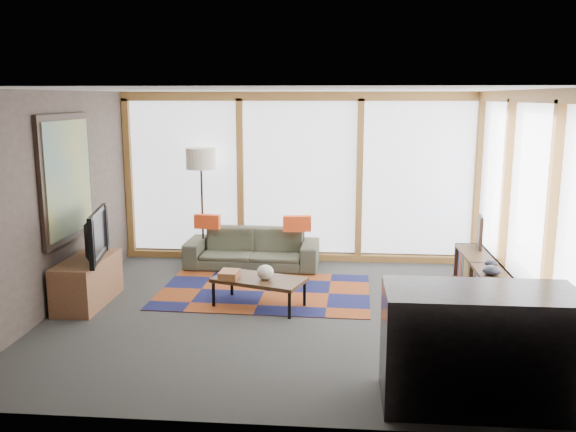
# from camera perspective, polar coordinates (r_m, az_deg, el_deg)

# --- Properties ---
(ground) EXTENTS (5.50, 5.50, 0.00)m
(ground) POSITION_cam_1_polar(r_m,az_deg,el_deg) (7.31, -0.27, -9.10)
(ground) COLOR #292927
(ground) RESTS_ON ground
(room_envelope) EXTENTS (5.52, 5.02, 2.62)m
(room_envelope) POSITION_cam_1_polar(r_m,az_deg,el_deg) (7.46, 3.90, 3.50)
(room_envelope) COLOR #3B322B
(room_envelope) RESTS_ON ground
(rug) EXTENTS (2.79, 1.84, 0.01)m
(rug) POSITION_cam_1_polar(r_m,az_deg,el_deg) (8.08, -2.22, -7.07)
(rug) COLOR maroon
(rug) RESTS_ON ground
(sofa) EXTENTS (1.99, 0.82, 0.57)m
(sofa) POSITION_cam_1_polar(r_m,az_deg,el_deg) (9.15, -3.35, -3.06)
(sofa) COLOR #343427
(sofa) RESTS_ON ground
(pillow_left) EXTENTS (0.40, 0.15, 0.21)m
(pillow_left) POSITION_cam_1_polar(r_m,az_deg,el_deg) (9.23, -7.56, -0.52)
(pillow_left) COLOR red
(pillow_left) RESTS_ON sofa
(pillow_right) EXTENTS (0.43, 0.17, 0.23)m
(pillow_right) POSITION_cam_1_polar(r_m,az_deg,el_deg) (8.97, 0.84, -0.71)
(pillow_right) COLOR red
(pillow_right) RESTS_ON sofa
(floor_lamp) EXTENTS (0.45, 0.45, 1.77)m
(floor_lamp) POSITION_cam_1_polar(r_m,az_deg,el_deg) (9.30, -8.03, 0.86)
(floor_lamp) COLOR black
(floor_lamp) RESTS_ON ground
(coffee_table) EXTENTS (1.20, 0.86, 0.36)m
(coffee_table) POSITION_cam_1_polar(r_m,az_deg,el_deg) (7.48, -2.72, -7.16)
(coffee_table) COLOR black
(coffee_table) RESTS_ON ground
(book_stack) EXTENTS (0.24, 0.29, 0.09)m
(book_stack) POSITION_cam_1_polar(r_m,az_deg,el_deg) (7.44, -5.51, -5.48)
(book_stack) COLOR brown
(book_stack) RESTS_ON coffee_table
(vase) EXTENTS (0.24, 0.24, 0.18)m
(vase) POSITION_cam_1_polar(r_m,az_deg,el_deg) (7.36, -2.14, -5.27)
(vase) COLOR beige
(vase) RESTS_ON coffee_table
(bookshelf) EXTENTS (0.37, 2.02, 0.51)m
(bookshelf) POSITION_cam_1_polar(r_m,az_deg,el_deg) (8.02, 17.83, -5.90)
(bookshelf) COLOR black
(bookshelf) RESTS_ON ground
(bowl_a) EXTENTS (0.26, 0.26, 0.11)m
(bowl_a) POSITION_cam_1_polar(r_m,az_deg,el_deg) (7.42, 18.52, -4.84)
(bowl_a) COLOR black
(bowl_a) RESTS_ON bookshelf
(bowl_b) EXTENTS (0.19, 0.19, 0.08)m
(bowl_b) POSITION_cam_1_polar(r_m,az_deg,el_deg) (7.79, 18.49, -4.20)
(bowl_b) COLOR black
(bowl_b) RESTS_ON bookshelf
(shelf_picture) EXTENTS (0.08, 0.34, 0.44)m
(shelf_picture) POSITION_cam_1_polar(r_m,az_deg,el_deg) (8.62, 17.51, -1.46)
(shelf_picture) COLOR black
(shelf_picture) RESTS_ON bookshelf
(tv_console) EXTENTS (0.48, 1.15, 0.57)m
(tv_console) POSITION_cam_1_polar(r_m,az_deg,el_deg) (7.95, -18.23, -5.82)
(tv_console) COLOR brown
(tv_console) RESTS_ON ground
(television) EXTENTS (0.35, 1.06, 0.61)m
(television) POSITION_cam_1_polar(r_m,az_deg,el_deg) (7.76, -18.07, -1.72)
(television) COLOR black
(television) RESTS_ON tv_console
(bar_counter) EXTENTS (1.57, 0.73, 0.99)m
(bar_counter) POSITION_cam_1_polar(r_m,az_deg,el_deg) (5.36, 17.44, -11.70)
(bar_counter) COLOR black
(bar_counter) RESTS_ON ground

